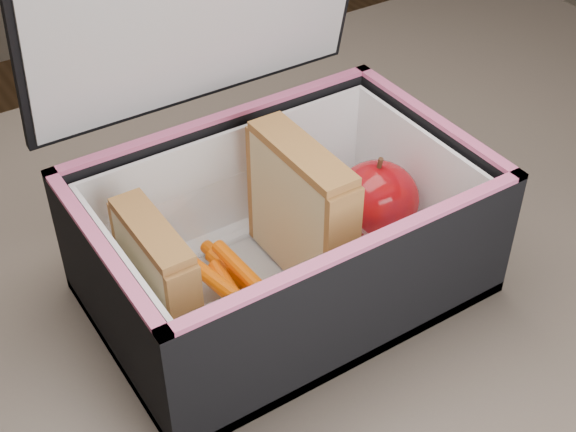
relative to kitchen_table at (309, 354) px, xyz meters
The scene contains 8 objects.
kitchen_table is the anchor object (origin of this frame).
lunch_bag 0.16m from the kitchen_table, 157.90° to the left, with size 0.30×0.24×0.30m.
plastic_tub 0.15m from the kitchen_table, behind, with size 0.17×0.12×0.07m, color white, non-canonical shape.
sandwich_left 0.20m from the kitchen_table, behind, with size 0.02×0.09×0.10m.
sandwich_right 0.16m from the kitchen_table, 142.73° to the left, with size 0.03×0.11×0.12m.
carrot_sticks 0.14m from the kitchen_table, behind, with size 0.06×0.13×0.03m.
paper_napkin 0.12m from the kitchen_table, ahead, with size 0.08×0.08×0.01m, color white.
red_apple 0.16m from the kitchen_table, ahead, with size 0.08×0.08×0.07m.
Camera 1 is at (-0.28, -0.39, 1.21)m, focal length 50.00 mm.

